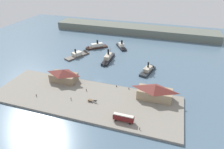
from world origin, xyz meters
name	(u,v)px	position (x,y,z in m)	size (l,w,h in m)	color
ground_plane	(99,81)	(0.00, 0.00, 0.00)	(320.00, 320.00, 0.00)	slate
quay_promenade	(85,98)	(0.00, -22.00, 0.60)	(110.00, 36.00, 1.20)	gray
seawall_edge	(97,83)	(0.00, -3.60, 0.50)	(110.00, 0.80, 1.00)	#666159
ferry_shed_central_terminal	(64,75)	(-20.78, -9.14, 5.61)	(17.30, 9.50, 8.68)	#847056
ferry_shed_customs_shed	(155,92)	(38.31, -10.11, 5.71)	(19.62, 9.47, 8.87)	#998466
street_tram	(123,118)	(26.42, -34.14, 3.62)	(10.36, 2.58, 4.11)	maroon
horse_cart	(92,100)	(5.70, -24.29, 2.14)	(5.54, 1.33, 1.87)	brown
pedestrian_walking_east	(36,95)	(-27.71, -29.36, 1.95)	(0.41, 0.41, 1.65)	#33384C
pedestrian_near_east_shed	(86,90)	(-2.05, -15.25, 1.98)	(0.42, 0.42, 1.71)	#4C3D33
pedestrian_at_waters_edge	(140,128)	(35.10, -37.16, 1.89)	(0.38, 0.38, 1.52)	#4C3D33
pedestrian_near_west_shed	(71,99)	(-6.64, -26.22, 1.95)	(0.41, 0.41, 1.65)	#4C3D33
mooring_post_center_west	(117,86)	(14.22, -5.14, 1.65)	(0.44, 0.44, 0.90)	black
mooring_post_center_east	(129,88)	(22.30, -5.40, 1.65)	(0.44, 0.44, 0.90)	black
ferry_mid_harbor	(94,47)	(-24.73, 53.12, 1.52)	(19.87, 17.89, 9.43)	black
ferry_moored_east	(122,47)	(-0.22, 60.55, 1.58)	(14.44, 18.28, 9.16)	black
ferry_near_quay	(107,59)	(-4.16, 30.40, 1.88)	(5.68, 24.69, 10.74)	black
ferry_approaching_west	(149,69)	(30.19, 23.91, 1.46)	(9.99, 19.86, 9.79)	#23282D
ferry_moored_west	(80,54)	(-30.29, 34.60, 1.18)	(15.97, 24.22, 9.54)	#514C47
far_headland	(134,30)	(0.00, 110.00, 4.00)	(180.00, 24.00, 8.00)	#60665B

